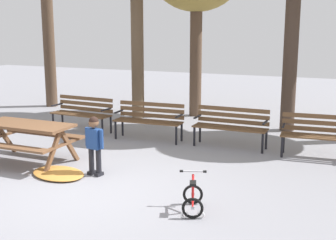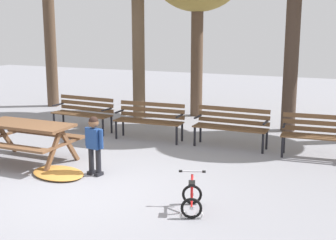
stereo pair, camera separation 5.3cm
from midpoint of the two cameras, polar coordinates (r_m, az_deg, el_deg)
The scene contains 9 objects.
ground at distance 7.53m, azimuth -10.52°, elevation -8.66°, with size 36.00×36.00×0.00m, color gray.
picnic_table at distance 9.13m, azimuth -17.36°, elevation -1.49°, with size 1.81×1.35×0.79m.
park_bench_far_left at distance 11.54m, azimuth -10.71°, elevation 1.12°, with size 1.63×0.56×0.85m.
park_bench_left at distance 10.51m, azimuth -2.48°, elevation 0.28°, with size 1.62×0.52×0.85m.
park_bench_right at distance 9.95m, azimuth 7.73°, elevation -0.47°, with size 1.61×0.48×0.85m.
park_bench_far_right at distance 9.57m, azimuth 18.57°, elevation -1.49°, with size 1.63×0.58×0.85m.
child_standing at distance 8.07m, azimuth -9.36°, elevation -2.60°, with size 0.40×0.20×1.06m.
kids_bicycle at distance 6.57m, azimuth 2.88°, elevation -9.67°, with size 0.51×0.63×0.54m.
leaf_pile at distance 8.36m, azimuth -13.70°, elevation -6.47°, with size 1.07×0.75×0.07m, color #C68438.
Camera 1 is at (3.96, -5.84, 2.60)m, focal length 48.85 mm.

